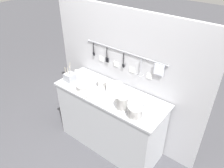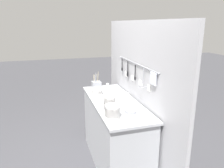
% 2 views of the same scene
% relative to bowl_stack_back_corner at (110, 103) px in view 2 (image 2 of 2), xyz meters
% --- Properties ---
extents(ground_plane, '(20.00, 20.00, 0.00)m').
position_rel_bowl_stack_back_corner_xyz_m(ground_plane, '(-0.31, 0.16, -1.05)').
color(ground_plane, '#424247').
extents(counter, '(1.57, 0.59, 0.95)m').
position_rel_bowl_stack_back_corner_xyz_m(counter, '(-0.31, 0.16, -0.57)').
color(counter, '#ADAFB5').
rests_on(counter, ground).
extents(back_wall, '(2.37, 0.11, 2.00)m').
position_rel_bowl_stack_back_corner_xyz_m(back_wall, '(-0.31, 0.49, -0.05)').
color(back_wall, '#B2B2B7').
rests_on(back_wall, ground).
extents(bowl_stack_back_corner, '(0.14, 0.14, 0.19)m').
position_rel_bowl_stack_back_corner_xyz_m(bowl_stack_back_corner, '(0.00, 0.00, 0.00)').
color(bowl_stack_back_corner, white).
rests_on(bowl_stack_back_corner, counter).
extents(bowl_stack_tall_left, '(0.14, 0.14, 0.12)m').
position_rel_bowl_stack_back_corner_xyz_m(bowl_stack_tall_left, '(-0.49, 0.22, -0.04)').
color(bowl_stack_tall_left, white).
rests_on(bowl_stack_tall_left, counter).
extents(bowl_stack_nested_right, '(0.16, 0.16, 0.09)m').
position_rel_bowl_stack_back_corner_xyz_m(bowl_stack_nested_right, '(-0.66, -0.01, -0.05)').
color(bowl_stack_nested_right, white).
rests_on(bowl_stack_nested_right, counter).
extents(bowl_stack_short_front, '(0.17, 0.17, 0.15)m').
position_rel_bowl_stack_back_corner_xyz_m(bowl_stack_short_front, '(0.20, -0.03, -0.02)').
color(bowl_stack_short_front, white).
rests_on(bowl_stack_short_front, counter).
extents(plate_stack, '(0.23, 0.23, 0.11)m').
position_rel_bowl_stack_back_corner_xyz_m(plate_stack, '(-0.29, 0.23, -0.04)').
color(plate_stack, white).
rests_on(plate_stack, counter).
extents(steel_mixing_bowl, '(0.13, 0.13, 0.03)m').
position_rel_bowl_stack_back_corner_xyz_m(steel_mixing_bowl, '(0.12, 0.22, -0.08)').
color(steel_mixing_bowl, '#93969E').
rests_on(steel_mixing_bowl, counter).
extents(cutlery_caddy, '(0.14, 0.14, 0.27)m').
position_rel_bowl_stack_back_corner_xyz_m(cutlery_caddy, '(-0.96, 0.06, -0.04)').
color(cutlery_caddy, '#93969E').
rests_on(cutlery_caddy, counter).
extents(cup_back_left, '(0.05, 0.05, 0.04)m').
position_rel_bowl_stack_back_corner_xyz_m(cup_back_left, '(-0.08, 0.24, -0.08)').
color(cup_back_left, white).
rests_on(cup_back_left, counter).
extents(cup_edge_near, '(0.05, 0.05, 0.04)m').
position_rel_bowl_stack_back_corner_xyz_m(cup_edge_near, '(-0.14, 0.08, -0.08)').
color(cup_edge_near, white).
rests_on(cup_edge_near, counter).
extents(cup_by_caddy, '(0.05, 0.05, 0.04)m').
position_rel_bowl_stack_back_corner_xyz_m(cup_by_caddy, '(-0.36, 0.01, -0.08)').
color(cup_by_caddy, white).
rests_on(cup_by_caddy, counter).
extents(cup_front_right, '(0.05, 0.05, 0.04)m').
position_rel_bowl_stack_back_corner_xyz_m(cup_front_right, '(-0.16, -0.10, -0.08)').
color(cup_front_right, white).
rests_on(cup_front_right, counter).
extents(cup_beside_plates, '(0.05, 0.05, 0.04)m').
position_rel_bowl_stack_back_corner_xyz_m(cup_beside_plates, '(-0.80, 0.20, -0.08)').
color(cup_beside_plates, white).
rests_on(cup_beside_plates, counter).
extents(cup_front_left, '(0.05, 0.05, 0.04)m').
position_rel_bowl_stack_back_corner_xyz_m(cup_front_left, '(-0.90, 0.24, -0.08)').
color(cup_front_left, white).
rests_on(cup_front_left, counter).
extents(cup_edge_far, '(0.05, 0.05, 0.04)m').
position_rel_bowl_stack_back_corner_xyz_m(cup_edge_far, '(-1.05, 0.27, -0.08)').
color(cup_edge_far, white).
rests_on(cup_edge_far, counter).
extents(cup_centre, '(0.05, 0.05, 0.04)m').
position_rel_bowl_stack_back_corner_xyz_m(cup_centre, '(-0.47, -0.10, -0.08)').
color(cup_centre, white).
rests_on(cup_centre, counter).
extents(cup_mid_row, '(0.05, 0.05, 0.04)m').
position_rel_bowl_stack_back_corner_xyz_m(cup_mid_row, '(0.08, -0.10, -0.08)').
color(cup_mid_row, white).
rests_on(cup_mid_row, counter).
extents(cup_back_right, '(0.05, 0.05, 0.04)m').
position_rel_bowl_stack_back_corner_xyz_m(cup_back_right, '(-0.83, 0.12, -0.08)').
color(cup_back_right, white).
rests_on(cup_back_right, counter).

